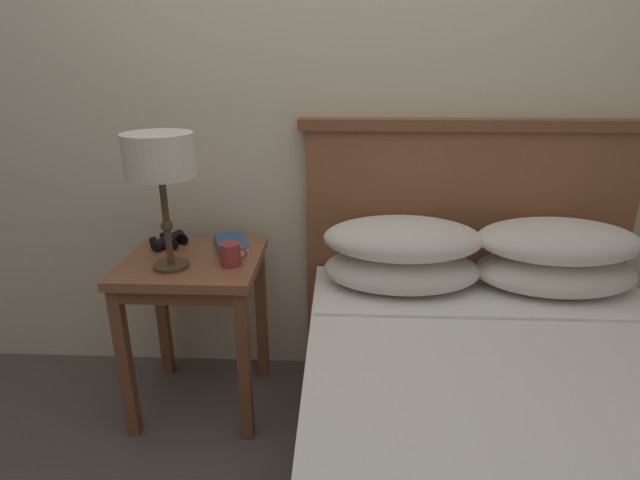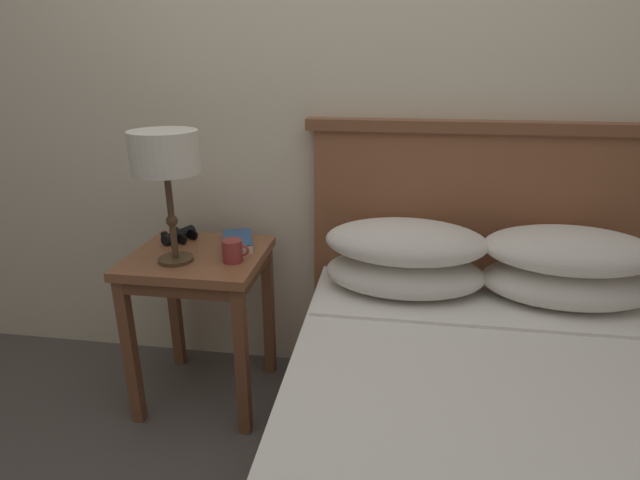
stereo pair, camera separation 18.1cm
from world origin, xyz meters
The scene contains 7 objects.
wall_back centered at (0.00, 0.89, 1.30)m, with size 8.00×0.06×2.60m.
nightstand centered at (-0.50, 0.54, 0.56)m, with size 0.52×0.48×0.66m.
bed centered at (0.60, -0.03, 0.32)m, with size 1.41×1.97×1.16m.
table_lamp centered at (-0.55, 0.46, 1.06)m, with size 0.24×0.24×0.49m.
book_on_nightstand centered at (-0.37, 0.65, 0.68)m, with size 0.18×0.23×0.04m.
binoculars_pair centered at (-0.63, 0.67, 0.68)m, with size 0.16×0.16×0.05m.
coffee_mug centered at (-0.34, 0.48, 0.70)m, with size 0.10×0.08×0.08m.
Camera 2 is at (0.25, -1.18, 1.39)m, focal length 28.00 mm.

